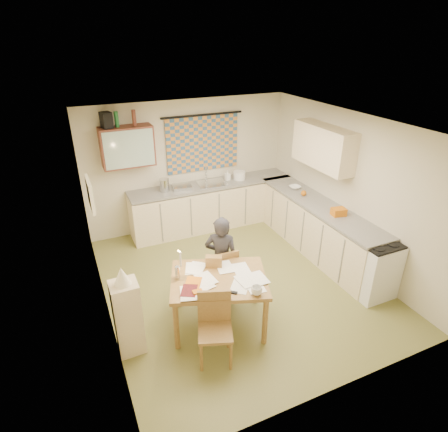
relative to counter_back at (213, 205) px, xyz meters
name	(u,v)px	position (x,y,z in m)	size (l,w,h in m)	color
floor	(238,282)	(-0.39, -1.95, -0.46)	(4.00, 4.50, 0.02)	olive
ceiling	(241,124)	(-0.39, -1.95, 2.06)	(4.00, 4.50, 0.02)	white
wall_back	(188,165)	(-0.39, 0.31, 0.80)	(4.00, 0.02, 2.50)	beige
wall_front	(344,304)	(-0.39, -4.21, 0.80)	(4.00, 0.02, 2.50)	beige
wall_left	(96,239)	(-2.40, -1.95, 0.80)	(0.02, 4.50, 2.50)	beige
wall_right	(349,189)	(1.62, -1.95, 0.80)	(0.02, 4.50, 2.50)	beige
window_blind	(203,144)	(-0.09, 0.27, 1.20)	(1.45, 0.03, 1.05)	#2E5479
curtain_rod	(202,115)	(-0.09, 0.25, 1.75)	(0.04, 0.04, 1.60)	black
wall_cabinet	(127,147)	(-1.54, 0.13, 1.35)	(0.90, 0.34, 0.70)	#57281D
wall_cabinet_glass	(129,149)	(-1.54, -0.04, 1.35)	(0.84, 0.02, 0.64)	#99B2A5
upper_cabinet_right	(323,147)	(1.44, -1.40, 1.40)	(0.34, 1.30, 0.70)	beige
framed_print	(90,194)	(-2.36, -1.55, 1.25)	(0.04, 0.50, 0.40)	#EDE7C8
print_canvas	(92,194)	(-2.33, -1.55, 1.25)	(0.01, 0.42, 0.32)	white
counter_back	(213,205)	(0.00, 0.00, 0.00)	(3.30, 0.62, 0.92)	beige
counter_right	(317,228)	(1.31, -1.65, 0.00)	(0.62, 2.95, 0.92)	beige
stove	(373,268)	(1.31, -3.02, -0.01)	(0.57, 0.57, 0.89)	white
sink	(212,185)	(-0.02, 0.00, 0.43)	(0.55, 0.45, 0.10)	silver
tap	(206,174)	(-0.07, 0.18, 0.61)	(0.03, 0.03, 0.28)	silver
dish_rack	(182,187)	(-0.63, 0.00, 0.50)	(0.35, 0.30, 0.06)	silver
kettle	(164,185)	(-0.97, 0.00, 0.59)	(0.18, 0.18, 0.24)	silver
mixing_bowl	(239,175)	(0.58, 0.00, 0.55)	(0.24, 0.24, 0.16)	white
soap_bottle	(227,175)	(0.34, 0.05, 0.57)	(0.10, 0.10, 0.20)	white
bowl	(295,187)	(1.31, -0.88, 0.49)	(0.21, 0.21, 0.05)	white
orange_bag	(339,212)	(1.31, -2.13, 0.53)	(0.22, 0.16, 0.12)	#C6650D
fruit_orange	(304,193)	(1.26, -1.24, 0.52)	(0.10, 0.10, 0.10)	#C6650D
speaker	(106,120)	(-1.83, 0.13, 1.83)	(0.16, 0.20, 0.26)	black
bottle_green	(117,119)	(-1.66, 0.13, 1.83)	(0.07, 0.07, 0.26)	#195926
bottle_brown	(134,118)	(-1.37, 0.13, 1.83)	(0.07, 0.07, 0.26)	#57281D
dining_table	(219,301)	(-1.04, -2.70, -0.07)	(1.46, 1.29, 0.75)	brown
chair_far	(222,281)	(-0.77, -2.17, -0.19)	(0.38, 0.38, 0.84)	brown
chair_near	(215,340)	(-1.32, -3.23, -0.18)	(0.51, 0.51, 0.88)	brown
person	(221,259)	(-0.78, -2.19, 0.22)	(0.58, 0.54, 1.33)	black
shelf_stand	(128,318)	(-2.23, -2.68, 0.05)	(0.32, 0.30, 1.00)	beige
lampshade	(122,276)	(-2.23, -2.68, 0.66)	(0.20, 0.20, 0.22)	#EDE7C8
letter_rack	(214,261)	(-1.00, -2.43, 0.38)	(0.22, 0.10, 0.16)	brown
mug	(257,291)	(-0.76, -3.19, 0.35)	(0.18, 0.18, 0.11)	white
magazine	(181,291)	(-1.57, -2.77, 0.31)	(0.28, 0.31, 0.02)	maroon
book	(186,283)	(-1.47, -2.64, 0.31)	(0.30, 0.33, 0.02)	#C6650D
orange_box	(198,292)	(-1.40, -2.89, 0.32)	(0.12, 0.08, 0.04)	#C6650D
eyeglasses	(232,292)	(-1.02, -3.04, 0.31)	(0.13, 0.04, 0.02)	black
candle_holder	(178,273)	(-1.53, -2.49, 0.39)	(0.06, 0.06, 0.18)	silver
candle	(180,259)	(-1.48, -2.51, 0.59)	(0.02, 0.02, 0.22)	white
candle_flame	(178,251)	(-1.50, -2.51, 0.71)	(0.02, 0.02, 0.02)	#FFCC66
papers	(221,278)	(-1.03, -2.73, 0.31)	(1.16, 1.01, 0.02)	white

